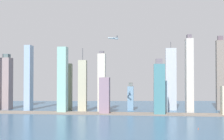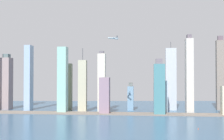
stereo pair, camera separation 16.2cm
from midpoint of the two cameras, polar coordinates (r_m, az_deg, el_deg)
name	(u,v)px [view 1 (the left image)]	position (r m, az deg, el deg)	size (l,w,h in m)	color
waterfront_pier	(97,113)	(664.16, -2.83, -8.36)	(801.10, 43.03, 2.21)	#73675D
skyscraper_0	(159,88)	(650.99, 9.12, -3.52)	(23.83, 26.23, 121.98)	teal
skyscraper_1	(105,96)	(659.38, -1.44, -4.97)	(22.13, 24.22, 81.15)	gray
skyscraper_2	(162,96)	(687.26, 9.64, -4.98)	(23.73, 17.17, 81.93)	#95B0C3
skyscraper_4	(83,86)	(695.17, -5.73, -3.09)	(19.20, 14.22, 149.87)	#ABA98E
skyscraper_5	(171,79)	(747.82, 11.31, -1.73)	(26.01, 18.53, 169.67)	#AFB7C2
skyscraper_6	(6,83)	(792.93, -19.76, -2.35)	(23.54, 26.06, 140.17)	gray
skyscraper_7	(189,75)	(700.77, 14.71, -0.92)	(16.45, 27.54, 179.72)	beige
skyscraper_8	(67,87)	(741.26, -8.69, -3.22)	(23.76, 15.01, 115.32)	gray
skyscraper_9	(221,74)	(783.50, 20.25, -0.77)	(20.98, 13.03, 184.88)	slate
skyscraper_10	(131,97)	(735.50, 3.60, -5.31)	(14.60, 26.38, 68.23)	#6B8EAC
skyscraper_11	(29,78)	(756.15, -15.83, -1.45)	(15.15, 24.79, 160.19)	#8BA5C5
skyscraper_12	(63,80)	(690.35, -9.54, -1.87)	(20.62, 22.47, 151.45)	#85BAAD
skyscraper_13	(102,82)	(697.88, -2.03, -2.37)	(17.65, 16.12, 143.51)	beige
channel_buoy_0	(198,129)	(490.09, 16.35, -10.82)	(1.41, 1.41, 2.93)	#E54C19
airplane	(113,38)	(597.31, 0.22, 6.17)	(20.56, 20.19, 7.64)	#A8C2CD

